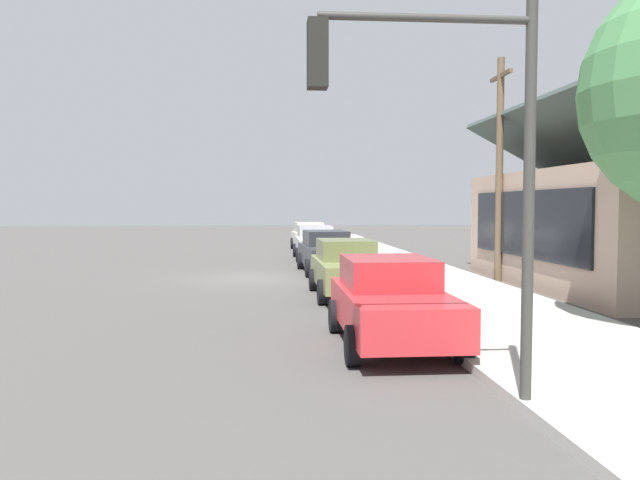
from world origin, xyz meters
The scene contains 11 objects.
ground_plane centered at (0.00, 0.00, 0.00)m, with size 120.00×120.00×0.00m, color #4C4947.
sidewalk_curb centered at (0.00, 5.60, 0.08)m, with size 60.00×4.20×0.16m, color #B2AFA8.
car_ivory centered at (-13.70, 2.79, 0.81)m, with size 4.88×2.05×1.59m.
car_silver centered at (-7.84, 2.70, 0.82)m, with size 4.70×2.04×1.59m.
car_charcoal centered at (-1.69, 2.67, 0.82)m, with size 4.89×2.17×1.59m.
car_olive centered at (4.74, 2.64, 0.81)m, with size 4.46×1.97×1.59m.
car_cherry centered at (11.05, 2.66, 0.81)m, with size 4.37×2.03×1.59m.
storefront_building centered at (3.53, 11.98, 1.97)m, with size 11.02×7.67×5.73m.
traffic_light_main centered at (14.92, 2.54, 3.49)m, with size 0.37×2.79×5.20m.
utility_pole_wooden centered at (1.60, 8.20, 3.93)m, with size 1.80×0.24×7.50m.
fire_hydrant_red centered at (4.42, 4.20, 0.50)m, with size 0.22×0.22×0.71m.
Camera 1 is at (22.48, 0.40, 2.57)m, focal length 35.66 mm.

